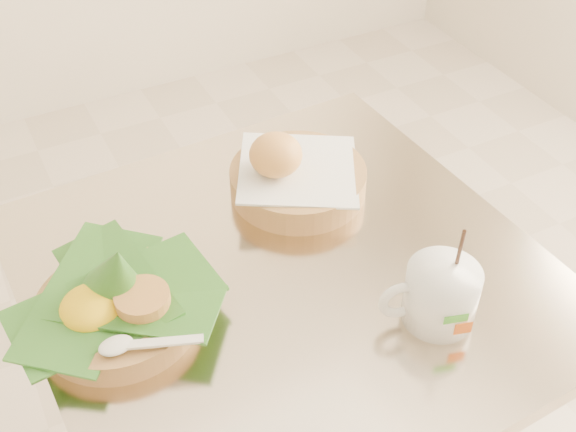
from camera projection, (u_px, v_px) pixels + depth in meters
name	position (u px, v px, depth m)	size (l,w,h in m)	color
cafe_table	(287.00, 365.00, 1.17)	(0.73, 0.73, 0.75)	gray
rice_basket	(116.00, 302.00, 0.93)	(0.27, 0.27, 0.14)	tan
bread_basket	(294.00, 176.00, 1.14)	(0.25, 0.25, 0.11)	tan
coffee_mug	(439.00, 294.00, 0.93)	(0.13, 0.10, 0.17)	white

